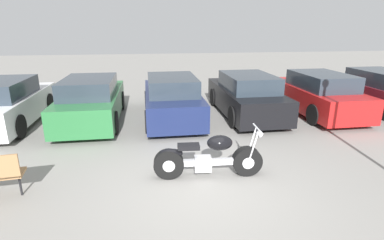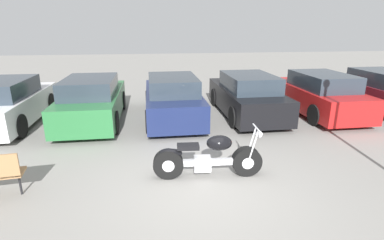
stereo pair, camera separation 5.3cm
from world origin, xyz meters
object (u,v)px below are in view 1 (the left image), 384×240
(motorcycle, at_px, (208,158))
(parked_car_black, at_px, (246,96))
(parked_car_navy, at_px, (172,99))
(parked_car_white, at_px, (6,104))
(parked_car_green, at_px, (92,101))
(parked_car_maroon, at_px, (377,91))
(parked_car_red, at_px, (317,94))

(motorcycle, bearing_deg, parked_car_black, 62.58)
(parked_car_navy, bearing_deg, parked_car_white, 179.32)
(parked_car_green, height_order, parked_car_black, same)
(parked_car_white, bearing_deg, parked_car_navy, -0.68)
(parked_car_maroon, bearing_deg, parked_car_green, -179.38)
(parked_car_red, bearing_deg, parked_car_navy, 179.24)
(parked_car_green, relative_size, parked_car_red, 1.00)
(motorcycle, height_order, parked_car_maroon, parked_car_maroon)
(parked_car_black, bearing_deg, parked_car_navy, -178.70)
(parked_car_navy, bearing_deg, parked_car_red, -0.76)
(parked_car_white, relative_size, parked_car_red, 1.00)
(parked_car_red, bearing_deg, parked_car_maroon, 5.17)
(parked_car_black, bearing_deg, parked_car_white, 179.98)
(parked_car_white, relative_size, parked_car_black, 1.00)
(parked_car_green, distance_m, parked_car_black, 5.14)
(motorcycle, relative_size, parked_car_maroon, 0.51)
(motorcycle, distance_m, parked_car_black, 4.78)
(parked_car_green, bearing_deg, motorcycle, -55.24)
(motorcycle, relative_size, parked_car_white, 0.51)
(parked_car_green, xyz_separation_m, parked_car_red, (7.71, -0.12, 0.00))
(parked_car_black, xyz_separation_m, parked_car_red, (2.57, -0.13, 0.00))
(parked_car_green, bearing_deg, parked_car_maroon, 0.62)
(parked_car_black, relative_size, parked_car_red, 1.00)
(parked_car_white, relative_size, parked_car_navy, 1.00)
(motorcycle, bearing_deg, parked_car_navy, 95.05)
(parked_car_white, bearing_deg, motorcycle, -37.61)
(parked_car_black, bearing_deg, motorcycle, -117.42)
(motorcycle, relative_size, parked_car_navy, 0.51)
(parked_car_white, xyz_separation_m, parked_car_maroon, (12.84, 0.10, 0.00))
(parked_car_black, height_order, parked_car_maroon, same)
(parked_car_white, xyz_separation_m, parked_car_green, (2.57, -0.01, 0.00))
(parked_car_navy, bearing_deg, parked_car_green, 178.80)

